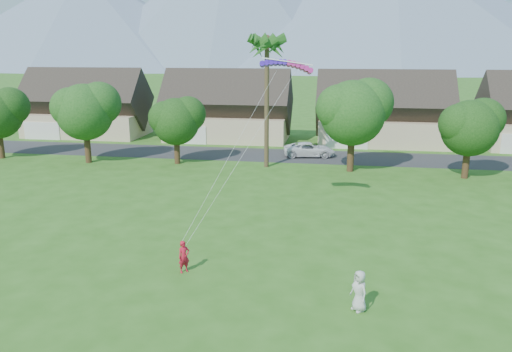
% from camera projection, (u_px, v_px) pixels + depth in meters
% --- Properties ---
extents(ground, '(500.00, 500.00, 0.00)m').
position_uv_depth(ground, '(218.00, 321.00, 20.97)').
color(ground, '#2D6019').
rests_on(ground, ground).
extents(street, '(90.00, 7.00, 0.01)m').
position_uv_depth(street, '(292.00, 156.00, 53.49)').
color(street, '#2D2D30').
rests_on(street, ground).
extents(kite_flyer, '(0.72, 0.72, 1.69)m').
position_uv_depth(kite_flyer, '(184.00, 257.00, 25.41)').
color(kite_flyer, red).
rests_on(kite_flyer, ground).
extents(watcher, '(1.02, 1.08, 1.86)m').
position_uv_depth(watcher, '(359.00, 291.00, 21.63)').
color(watcher, beige).
rests_on(watcher, ground).
extents(parked_car, '(5.71, 3.26, 1.50)m').
position_uv_depth(parked_car, '(309.00, 150.00, 53.02)').
color(parked_car, white).
rests_on(parked_car, ground).
extents(mountain_ridge, '(540.00, 240.00, 70.00)m').
position_uv_depth(mountain_ridge, '(353.00, 14.00, 260.84)').
color(mountain_ridge, slate).
rests_on(mountain_ridge, ground).
extents(houses_row, '(72.75, 8.19, 8.86)m').
position_uv_depth(houses_row, '(303.00, 114.00, 61.16)').
color(houses_row, beige).
rests_on(houses_row, ground).
extents(tree_row, '(62.27, 6.67, 8.45)m').
position_uv_depth(tree_row, '(275.00, 118.00, 46.64)').
color(tree_row, '#47301C').
rests_on(tree_row, ground).
extents(fan_palm, '(3.00, 3.00, 13.80)m').
position_uv_depth(fan_palm, '(267.00, 41.00, 45.63)').
color(fan_palm, '#4C3D26').
rests_on(fan_palm, ground).
extents(parafoil_kite, '(3.34, 1.18, 0.50)m').
position_uv_depth(parafoil_kite, '(287.00, 63.00, 30.67)').
color(parafoil_kite, '#4019BF').
rests_on(parafoil_kite, ground).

